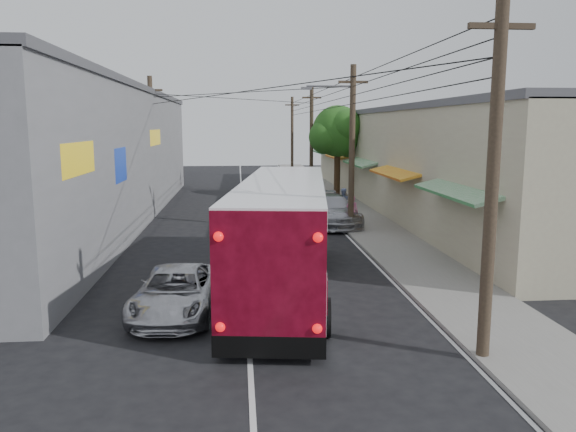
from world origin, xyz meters
The scene contains 13 objects.
ground centered at (0.00, 0.00, 0.00)m, with size 120.00×120.00×0.00m, color black.
sidewalk centered at (6.50, 20.00, 0.06)m, with size 3.00×80.00×0.12m, color slate.
building_right centered at (10.99, 22.00, 3.15)m, with size 7.09×40.00×6.25m.
building_left centered at (-8.50, 18.00, 3.65)m, with size 7.20×36.00×7.25m.
utility_poles centered at (3.13, 20.33, 4.13)m, with size 11.80×45.28×8.00m.
street_tree centered at (6.87, 26.02, 4.67)m, with size 4.40×4.00×6.60m.
coach_bus centered at (1.21, 4.10, 1.81)m, with size 4.08×12.31×3.49m.
jeepney centered at (-1.96, 1.73, 0.64)m, with size 2.12×4.60×1.28m, color #BABAC1.
parked_suv centered at (4.60, 15.26, 0.80)m, with size 2.24×5.52×1.60m, color #A9AAB2.
parked_car_mid centered at (3.80, 22.84, 0.82)m, with size 1.94×4.83×1.64m, color #242429.
parked_car_far centered at (4.60, 31.93, 0.67)m, with size 1.42×4.06×1.34m, color black.
pedestrian_near centered at (5.40, 13.67, 0.95)m, with size 0.60×0.40×1.66m, color pink.
pedestrian_far centered at (5.58, 17.11, 0.93)m, with size 0.79×0.61×1.62m, color #899AC8.
Camera 1 is at (-0.19, -13.49, 5.20)m, focal length 35.00 mm.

